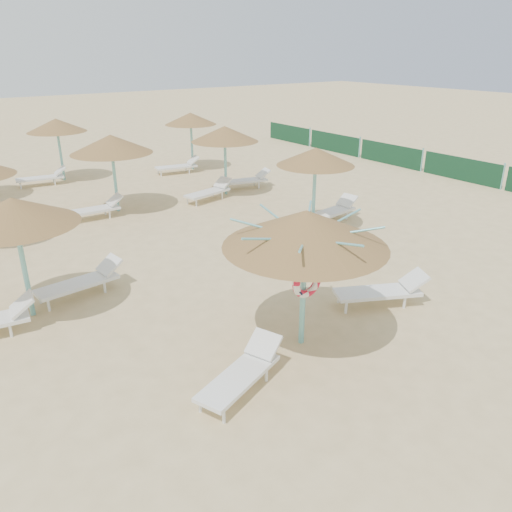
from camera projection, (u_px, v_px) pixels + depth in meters
ground at (314, 338)px, 10.15m from camera, size 120.00×120.00×0.00m
main_palapa at (306, 229)px, 9.06m from camera, size 3.08×3.08×2.76m
lounger_main_a at (243, 372)px, 8.52m from camera, size 1.99×1.24×0.70m
lounger_main_b at (383, 290)px, 11.32m from camera, size 2.14×1.47×0.76m
palapa_field at (102, 146)px, 17.20m from camera, size 13.30×14.49×2.71m
windbreak_fence at (391, 155)px, 24.93m from camera, size 0.08×19.84×1.10m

